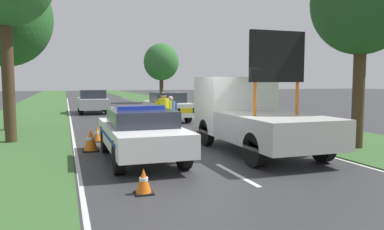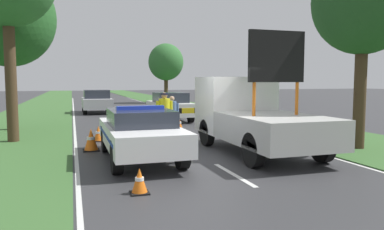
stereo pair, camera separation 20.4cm
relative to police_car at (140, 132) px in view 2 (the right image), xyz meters
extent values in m
plane|color=#333335|center=(1.77, 0.04, -0.76)|extent=(160.00, 160.00, 0.00)
cube|color=silver|center=(1.77, -2.31, -0.75)|extent=(0.12, 2.23, 0.01)
cube|color=silver|center=(1.77, 3.49, -0.75)|extent=(0.12, 2.23, 0.01)
cube|color=silver|center=(1.77, 9.29, -0.75)|extent=(0.12, 2.23, 0.01)
cube|color=silver|center=(1.77, 15.09, -0.75)|extent=(0.12, 2.23, 0.01)
cube|color=silver|center=(1.77, 20.89, -0.75)|extent=(0.12, 2.23, 0.01)
cube|color=silver|center=(1.77, 26.69, -0.75)|extent=(0.12, 2.23, 0.01)
cube|color=silver|center=(1.77, 32.49, -0.75)|extent=(0.12, 2.23, 0.01)
cube|color=silver|center=(1.77, 38.29, -0.75)|extent=(0.12, 2.23, 0.01)
cube|color=silver|center=(-1.67, 12.50, -0.75)|extent=(0.10, 55.06, 0.01)
cube|color=silver|center=(5.20, 12.50, -0.75)|extent=(0.10, 55.06, 0.01)
cube|color=#38602D|center=(-4.08, 20.04, -0.74)|extent=(4.62, 120.00, 0.03)
cube|color=#38602D|center=(7.61, 20.04, -0.74)|extent=(4.62, 120.00, 0.03)
cube|color=white|center=(0.00, 0.02, -0.08)|extent=(1.82, 4.62, 0.57)
cube|color=#282D38|center=(0.00, -0.12, 0.42)|extent=(1.60, 2.12, 0.42)
cylinder|color=black|center=(-0.79, 1.45, -0.36)|extent=(0.24, 0.79, 0.79)
cylinder|color=black|center=(0.79, 1.45, -0.36)|extent=(0.24, 0.79, 0.79)
cylinder|color=black|center=(-0.79, -1.41, -0.36)|extent=(0.24, 0.79, 0.79)
cylinder|color=black|center=(0.79, -1.41, -0.36)|extent=(0.24, 0.79, 0.79)
cube|color=#1E38C6|center=(0.00, -0.12, 0.68)|extent=(1.27, 0.24, 0.10)
cube|color=#193399|center=(0.00, 0.02, -0.05)|extent=(1.83, 3.78, 0.10)
cube|color=black|center=(0.00, 2.37, -0.13)|extent=(1.00, 0.08, 0.34)
cube|color=white|center=(3.53, 1.54, 0.60)|extent=(2.27, 1.82, 1.84)
cube|color=#232833|center=(3.53, 2.43, 0.94)|extent=(1.93, 0.04, 0.81)
cube|color=#B2B2AD|center=(3.53, -1.11, 0.07)|extent=(2.27, 3.48, 0.78)
cylinder|color=#D16619|center=(2.87, -1.11, 0.91)|extent=(0.09, 0.09, 0.90)
cylinder|color=#D16619|center=(4.19, -1.11, 0.91)|extent=(0.09, 0.09, 0.90)
cube|color=black|center=(3.53, -1.11, 2.05)|extent=(1.64, 0.12, 1.37)
cylinder|color=black|center=(2.51, 1.54, -0.32)|extent=(0.24, 0.88, 0.88)
cylinder|color=black|center=(4.55, 1.54, -0.32)|extent=(0.24, 0.88, 0.88)
cylinder|color=black|center=(2.51, -1.80, -0.32)|extent=(0.24, 0.88, 0.88)
cylinder|color=black|center=(4.55, -1.80, -0.32)|extent=(0.24, 0.88, 0.88)
cylinder|color=black|center=(0.67, 4.43, -0.33)|extent=(0.07, 0.07, 0.84)
cylinder|color=black|center=(3.22, 4.43, -0.33)|extent=(0.07, 0.07, 0.84)
cube|color=yellow|center=(0.61, 4.43, 0.19)|extent=(0.53, 0.08, 0.21)
cube|color=black|center=(1.15, 4.43, 0.19)|extent=(0.53, 0.08, 0.21)
cube|color=yellow|center=(1.68, 4.43, 0.19)|extent=(0.53, 0.08, 0.21)
cube|color=black|center=(2.21, 4.43, 0.19)|extent=(0.53, 0.08, 0.21)
cube|color=yellow|center=(2.74, 4.43, 0.19)|extent=(0.53, 0.08, 0.21)
cube|color=black|center=(3.28, 4.43, 0.19)|extent=(0.53, 0.08, 0.21)
cylinder|color=#191E38|center=(1.39, 3.25, -0.32)|extent=(0.16, 0.16, 0.86)
cylinder|color=#191E38|center=(1.57, 3.25, -0.32)|extent=(0.16, 0.16, 0.86)
cylinder|color=yellow|center=(1.48, 3.25, 0.43)|extent=(0.40, 0.40, 0.65)
cylinder|color=yellow|center=(1.23, 3.25, 0.40)|extent=(0.13, 0.13, 0.55)
cylinder|color=yellow|center=(1.72, 3.25, 0.40)|extent=(0.13, 0.13, 0.55)
sphere|color=#A57A5B|center=(1.48, 3.25, 0.87)|extent=(0.22, 0.22, 0.22)
cylinder|color=#141933|center=(1.48, 3.25, 0.93)|extent=(0.26, 0.26, 0.06)
cylinder|color=#232326|center=(1.83, 3.83, -0.36)|extent=(0.15, 0.15, 0.78)
cylinder|color=#232326|center=(1.99, 3.83, -0.36)|extent=(0.15, 0.15, 0.78)
cylinder|color=#4C6B9E|center=(1.91, 3.83, 0.32)|extent=(0.36, 0.36, 0.59)
cylinder|color=#4C6B9E|center=(1.69, 3.83, 0.29)|extent=(0.12, 0.12, 0.50)
cylinder|color=#4C6B9E|center=(2.14, 3.83, 0.29)|extent=(0.12, 0.12, 0.50)
sphere|color=tan|center=(1.91, 3.83, 0.72)|extent=(0.20, 0.20, 0.20)
cube|color=black|center=(1.28, 3.79, -0.74)|extent=(0.49, 0.49, 0.03)
cone|color=orange|center=(1.28, 3.79, -0.41)|extent=(0.41, 0.41, 0.64)
cylinder|color=white|center=(1.28, 3.79, -0.37)|extent=(0.23, 0.23, 0.09)
cube|color=black|center=(-1.21, 1.77, -0.74)|extent=(0.50, 0.50, 0.03)
cone|color=orange|center=(-1.21, 1.77, -0.40)|extent=(0.42, 0.42, 0.65)
cylinder|color=white|center=(-1.21, 1.77, -0.37)|extent=(0.24, 0.24, 0.09)
cube|color=black|center=(-0.87, 3.57, -0.74)|extent=(0.40, 0.40, 0.03)
cone|color=orange|center=(-0.87, 3.57, -0.46)|extent=(0.34, 0.34, 0.53)
cylinder|color=white|center=(-0.87, 3.57, -0.44)|extent=(0.19, 0.19, 0.07)
cube|color=black|center=(2.52, 5.08, -0.74)|extent=(0.51, 0.51, 0.03)
cone|color=orange|center=(2.52, 5.08, -0.39)|extent=(0.43, 0.43, 0.67)
cylinder|color=white|center=(2.52, 5.08, -0.36)|extent=(0.24, 0.24, 0.09)
cube|color=black|center=(-0.55, -3.10, -0.74)|extent=(0.35, 0.35, 0.03)
cone|color=orange|center=(-0.55, -3.10, -0.49)|extent=(0.30, 0.30, 0.46)
cylinder|color=white|center=(-0.55, -3.10, -0.47)|extent=(0.17, 0.17, 0.06)
cube|color=silver|center=(3.35, 9.76, -0.09)|extent=(1.81, 4.19, 0.68)
cube|color=#282D38|center=(3.35, 9.63, 0.51)|extent=(1.60, 1.93, 0.53)
cylinder|color=black|center=(2.57, 11.06, -0.43)|extent=(0.24, 0.65, 0.65)
cylinder|color=black|center=(4.14, 11.06, -0.43)|extent=(0.24, 0.65, 0.65)
cylinder|color=black|center=(2.57, 8.46, -0.43)|extent=(0.24, 0.65, 0.65)
cylinder|color=black|center=(4.14, 8.46, -0.43)|extent=(0.24, 0.65, 0.65)
cube|color=#B2B2B7|center=(-0.16, 16.06, -0.09)|extent=(1.86, 4.03, 0.67)
cube|color=#282D38|center=(-0.16, 15.94, 0.53)|extent=(1.64, 1.86, 0.56)
cylinder|color=black|center=(-0.97, 17.31, -0.42)|extent=(0.24, 0.67, 0.67)
cylinder|color=black|center=(0.65, 17.31, -0.42)|extent=(0.24, 0.67, 0.67)
cylinder|color=black|center=(-0.97, 14.81, -0.42)|extent=(0.24, 0.67, 0.67)
cylinder|color=black|center=(0.65, 14.81, -0.42)|extent=(0.24, 0.67, 0.67)
cylinder|color=#42301E|center=(-3.74, 4.29, 1.49)|extent=(0.38, 0.38, 4.50)
cylinder|color=#42301E|center=(-4.27, 7.88, 0.93)|extent=(0.40, 0.40, 3.37)
ellipsoid|color=#235623|center=(-4.27, 7.88, 4.10)|extent=(3.98, 3.98, 4.18)
cylinder|color=#42301E|center=(7.20, 26.23, 0.62)|extent=(0.38, 0.38, 2.75)
ellipsoid|color=#2D662D|center=(7.20, 26.23, 3.29)|extent=(3.46, 3.46, 3.63)
cylinder|color=#42301E|center=(6.87, -0.50, 0.96)|extent=(0.37, 0.37, 3.43)
ellipsoid|color=#1E471E|center=(6.87, -0.50, 3.84)|extent=(3.10, 3.10, 3.26)
camera|label=1|loc=(-1.92, -9.99, 1.38)|focal=35.00mm
camera|label=2|loc=(-1.73, -10.06, 1.38)|focal=35.00mm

